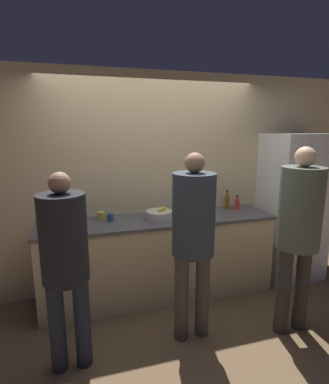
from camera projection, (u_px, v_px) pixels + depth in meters
The scene contains 13 objects.
ground_plane at pixel (168, 310), 3.28m from camera, with size 14.00×14.00×0.00m, color brown.
wall_back at pixel (152, 183), 3.64m from camera, with size 5.20×0.06×2.60m.
counter at pixel (159, 256), 3.52m from camera, with size 2.68×0.66×0.95m.
refrigerator at pixel (292, 207), 3.90m from camera, with size 0.73×0.65×1.89m.
person_left at pixel (65, 256), 2.31m from camera, with size 0.36×0.36×1.64m.
person_center at pixel (193, 230), 2.66m from camera, with size 0.38×0.38×1.75m.
person_right at pixel (299, 223), 2.75m from camera, with size 0.38×0.38×1.80m.
fruit_bowl at pixel (159, 215), 3.37m from camera, with size 0.30×0.30×0.14m.
utensil_crock at pixel (182, 207), 3.67m from camera, with size 0.12×0.12×0.28m.
bottle_amber at pixel (227, 201), 3.82m from camera, with size 0.06×0.06×0.24m.
bottle_red at pixel (237, 204), 3.79m from camera, with size 0.06×0.06×0.18m.
cup_yellow at pixel (101, 216), 3.36m from camera, with size 0.08×0.08×0.09m.
cup_blue at pixel (111, 217), 3.30m from camera, with size 0.07×0.07×0.09m.
Camera 1 is at (-0.87, -2.80, 1.95)m, focal length 28.00 mm.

